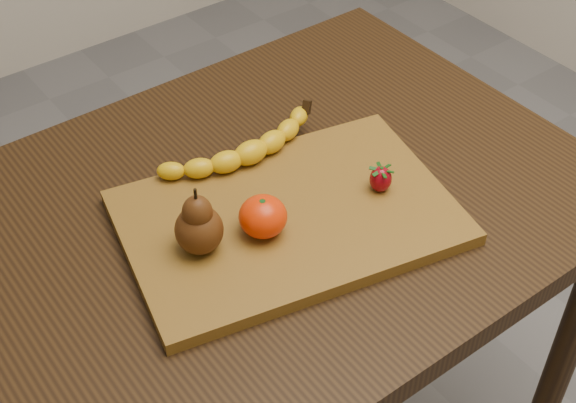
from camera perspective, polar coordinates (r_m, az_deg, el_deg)
table at (r=1.21m, az=-2.34°, el=-3.80°), size 1.00×0.70×0.76m
cutting_board at (r=1.11m, az=0.00°, el=-1.15°), size 0.50×0.39×0.02m
banana at (r=1.18m, az=-2.67°, el=3.50°), size 0.23×0.06×0.04m
pear at (r=1.03m, az=-6.41°, el=-1.29°), size 0.07×0.07×0.10m
mandarin at (r=1.06m, az=-1.80°, el=-1.07°), size 0.08×0.08×0.06m
strawberry at (r=1.13m, az=6.61°, el=1.66°), size 0.04×0.04×0.04m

